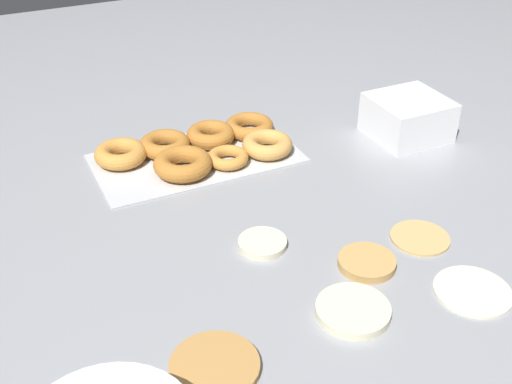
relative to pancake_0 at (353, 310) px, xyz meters
name	(u,v)px	position (x,y,z in m)	size (l,w,h in m)	color
ground_plane	(296,236)	(-0.02, -0.20, -0.01)	(3.00, 3.00, 0.00)	gray
pancake_0	(353,310)	(0.00, 0.00, 0.00)	(0.11, 0.11, 0.01)	beige
pancake_1	(420,237)	(-0.20, -0.10, 0.00)	(0.10, 0.10, 0.01)	tan
pancake_2	(215,367)	(0.22, 0.01, 0.00)	(0.12, 0.12, 0.01)	#B27F42
pancake_3	(367,262)	(-0.08, -0.08, 0.00)	(0.09, 0.09, 0.01)	tan
pancake_4	(263,244)	(0.05, -0.20, 0.00)	(0.08, 0.08, 0.01)	beige
pancake_5	(473,290)	(-0.19, 0.04, 0.00)	(0.12, 0.12, 0.01)	beige
donut_tray	(200,148)	(0.03, -0.53, 0.01)	(0.41, 0.22, 0.04)	silver
container_stack	(408,118)	(-0.41, -0.42, 0.04)	(0.15, 0.15, 0.09)	white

